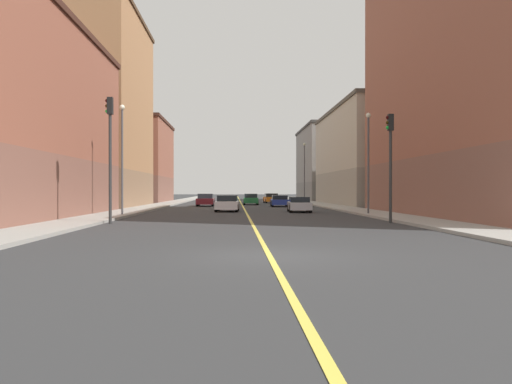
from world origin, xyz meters
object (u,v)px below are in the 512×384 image
(street_lamp_right_near, at_px, (122,148))
(car_silver, at_px, (299,204))
(traffic_light_left_near, at_px, (390,152))
(traffic_light_right_near, at_px, (110,143))
(building_left_mid, at_px, (377,157))
(car_maroon, at_px, (206,200))
(car_orange, at_px, (271,198))
(building_right_distant, at_px, (129,162))
(street_lamp_left_far, at_px, (304,167))
(car_green, at_px, (251,199))
(building_left_far, at_px, (335,164))
(street_lamp_left_near, at_px, (368,152))
(car_white, at_px, (227,204))
(building_right_midblock, at_px, (87,111))
(car_blue, at_px, (280,201))
(building_left_near, at_px, (496,64))

(street_lamp_right_near, xyz_separation_m, car_silver, (12.88, 6.46, -4.01))
(traffic_light_left_near, relative_size, traffic_light_right_near, 0.88)
(building_left_mid, bearing_deg, car_maroon, -169.49)
(traffic_light_left_near, height_order, street_lamp_right_near, street_lamp_right_near)
(street_lamp_right_near, xyz_separation_m, car_orange, (12.71, 35.67, -3.98))
(building_right_distant, relative_size, street_lamp_left_far, 2.19)
(building_right_distant, relative_size, car_green, 4.35)
(car_green, bearing_deg, building_left_mid, -4.70)
(building_left_mid, height_order, building_left_far, building_left_far)
(building_right_distant, distance_m, street_lamp_left_near, 47.11)
(street_lamp_left_near, xyz_separation_m, car_maroon, (-12.69, 21.64, -3.79))
(car_white, bearing_deg, car_green, 82.39)
(car_orange, distance_m, car_green, 8.71)
(traffic_light_left_near, bearing_deg, building_right_midblock, 131.62)
(car_blue, bearing_deg, street_lamp_left_far, 71.27)
(car_silver, bearing_deg, building_right_midblock, 148.13)
(car_orange, xyz_separation_m, car_blue, (-0.20, -15.30, -0.04))
(building_left_near, height_order, car_maroon, building_left_near)
(building_left_far, distance_m, building_right_midblock, 46.50)
(building_left_far, bearing_deg, car_white, -111.99)
(building_right_distant, distance_m, street_lamp_right_near, 41.57)
(car_maroon, bearing_deg, building_right_distant, 123.60)
(building_left_far, height_order, car_green, building_left_far)
(building_left_near, relative_size, building_left_far, 1.26)
(building_right_midblock, xyz_separation_m, car_green, (17.43, 8.20, -9.43))
(building_left_near, distance_m, car_maroon, 33.17)
(building_left_far, distance_m, traffic_light_right_near, 64.35)
(street_lamp_left_near, relative_size, street_lamp_right_near, 0.96)
(building_left_far, xyz_separation_m, building_right_midblock, (-32.68, -32.86, 3.84))
(street_lamp_left_near, height_order, car_white, street_lamp_left_near)
(traffic_light_left_near, bearing_deg, building_left_far, 81.60)
(building_left_near, height_order, car_orange, building_left_near)
(traffic_light_right_near, bearing_deg, building_left_mid, 54.75)
(building_right_midblock, xyz_separation_m, street_lamp_left_far, (24.88, 14.52, -5.15))
(street_lamp_left_far, height_order, car_maroon, street_lamp_left_far)
(building_left_near, xyz_separation_m, car_silver, (-12.00, 8.31, -9.49))
(car_orange, bearing_deg, building_right_distant, 165.93)
(traffic_light_right_near, bearing_deg, car_green, 76.16)
(car_white, bearing_deg, car_blue, 66.15)
(car_orange, relative_size, car_green, 1.16)
(car_white, bearing_deg, car_maroon, 100.20)
(traffic_light_left_near, relative_size, car_orange, 1.27)
(car_orange, bearing_deg, traffic_light_left_near, -85.56)
(building_right_midblock, relative_size, car_orange, 4.32)
(building_right_distant, relative_size, traffic_light_right_near, 2.61)
(car_silver, bearing_deg, building_left_mid, 58.79)
(car_green, bearing_deg, car_silver, -81.22)
(traffic_light_left_near, height_order, car_white, traffic_light_left_near)
(street_lamp_left_near, height_order, street_lamp_left_far, street_lamp_left_far)
(building_left_mid, xyz_separation_m, building_right_midblock, (-32.68, -6.95, 4.28))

